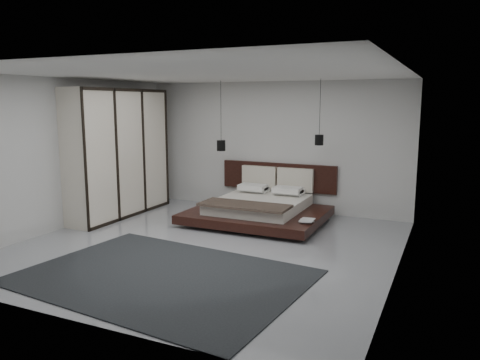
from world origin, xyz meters
The scene contains 14 objects.
floor centered at (0.00, 0.00, 0.00)m, with size 6.00×6.00×0.00m, color gray.
ceiling centered at (0.00, 0.00, 2.80)m, with size 6.00×6.00×0.00m, color white.
wall_back centered at (0.00, 3.00, 1.40)m, with size 6.00×6.00×0.00m, color silver.
wall_front centered at (0.00, -3.00, 1.40)m, with size 6.00×6.00×0.00m, color silver.
wall_left centered at (-3.00, 0.00, 1.40)m, with size 6.00×6.00×0.00m, color silver.
wall_right centered at (3.00, 0.00, 1.40)m, with size 6.00×6.00×0.00m, color silver.
lattice_screen centered at (-2.95, 2.45, 1.30)m, with size 0.05×0.90×2.60m, color black.
bed centered at (0.16, 1.92, 0.28)m, with size 2.60×2.32×1.05m.
book_lower centered at (1.23, 1.29, 0.25)m, with size 0.20×0.26×0.02m, color #99724C.
book_upper centered at (1.21, 1.26, 0.28)m, with size 0.24×0.33×0.02m, color #99724C.
pendant_left centered at (-0.91, 2.31, 1.45)m, with size 0.18×0.18×1.47m.
pendant_right centered at (1.23, 2.31, 1.64)m, with size 0.17×0.17×1.27m.
wardrobe centered at (-2.70, 1.14, 1.32)m, with size 0.63×2.68×2.63m.
rug centered at (0.12, -1.51, 0.01)m, with size 3.77×2.69×0.02m, color black.
Camera 1 is at (3.61, -6.59, 2.35)m, focal length 35.00 mm.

